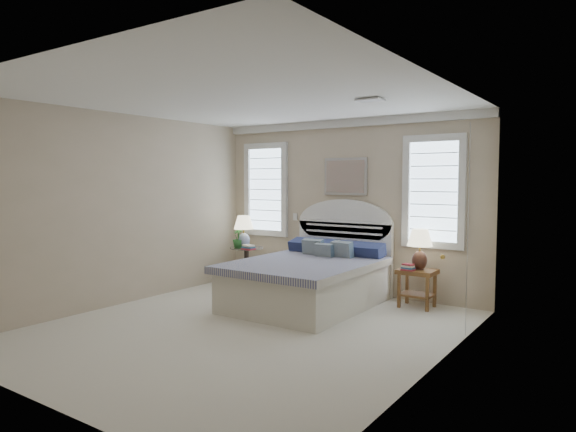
% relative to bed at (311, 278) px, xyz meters
% --- Properties ---
extents(floor, '(4.50, 5.00, 0.01)m').
position_rel_bed_xyz_m(floor, '(0.00, -1.46, -0.39)').
color(floor, beige).
rests_on(floor, ground).
extents(ceiling, '(4.50, 5.00, 0.01)m').
position_rel_bed_xyz_m(ceiling, '(0.00, -1.46, 2.31)').
color(ceiling, white).
rests_on(ceiling, wall_back).
extents(wall_back, '(4.50, 0.02, 2.70)m').
position_rel_bed_xyz_m(wall_back, '(0.00, 1.04, 0.96)').
color(wall_back, tan).
rests_on(wall_back, floor).
extents(wall_left, '(0.02, 5.00, 2.70)m').
position_rel_bed_xyz_m(wall_left, '(-2.25, -1.46, 0.96)').
color(wall_left, tan).
rests_on(wall_left, floor).
extents(wall_right, '(0.02, 5.00, 2.70)m').
position_rel_bed_xyz_m(wall_right, '(2.25, -1.46, 0.96)').
color(wall_right, tan).
rests_on(wall_right, floor).
extents(crown_molding, '(4.50, 0.08, 0.12)m').
position_rel_bed_xyz_m(crown_molding, '(0.00, 1.00, 2.25)').
color(crown_molding, silver).
rests_on(crown_molding, wall_back).
extents(hvac_vent, '(0.30, 0.20, 0.02)m').
position_rel_bed_xyz_m(hvac_vent, '(1.20, -0.66, 2.29)').
color(hvac_vent, '#B2B2B2').
rests_on(hvac_vent, ceiling).
extents(switch_plate, '(0.08, 0.01, 0.12)m').
position_rel_bed_xyz_m(switch_plate, '(-0.95, 1.03, 0.76)').
color(switch_plate, silver).
rests_on(switch_plate, wall_back).
extents(window_left, '(0.90, 0.06, 1.60)m').
position_rel_bed_xyz_m(window_left, '(-1.55, 1.02, 1.21)').
color(window_left, silver).
rests_on(window_left, wall_back).
extents(window_right, '(0.90, 0.06, 1.60)m').
position_rel_bed_xyz_m(window_right, '(1.40, 1.02, 1.21)').
color(window_right, silver).
rests_on(window_right, wall_back).
extents(painting, '(0.74, 0.04, 0.58)m').
position_rel_bed_xyz_m(painting, '(0.00, 1.00, 1.43)').
color(painting, silver).
rests_on(painting, wall_back).
extents(closet_door, '(0.02, 1.80, 2.40)m').
position_rel_bed_xyz_m(closet_door, '(2.23, -0.26, 0.81)').
color(closet_door, white).
rests_on(closet_door, floor).
extents(bed, '(1.72, 2.28, 1.47)m').
position_rel_bed_xyz_m(bed, '(0.00, 0.00, 0.00)').
color(bed, silver).
rests_on(bed, floor).
extents(side_table_left, '(0.56, 0.56, 0.63)m').
position_rel_bed_xyz_m(side_table_left, '(-1.65, 0.59, 0.00)').
color(side_table_left, black).
rests_on(side_table_left, floor).
extents(nightstand_right, '(0.50, 0.40, 0.53)m').
position_rel_bed_xyz_m(nightstand_right, '(1.30, 0.69, 0.00)').
color(nightstand_right, brown).
rests_on(nightstand_right, floor).
extents(floor_pot, '(0.46, 0.46, 0.36)m').
position_rel_bed_xyz_m(floor_pot, '(-1.72, 0.53, -0.21)').
color(floor_pot, black).
rests_on(floor_pot, floor).
extents(lamp_left, '(0.35, 0.35, 0.54)m').
position_rel_bed_xyz_m(lamp_left, '(-1.67, 0.55, 0.57)').
color(lamp_left, silver).
rests_on(lamp_left, side_table_left).
extents(lamp_right, '(0.42, 0.42, 0.57)m').
position_rel_bed_xyz_m(lamp_right, '(1.32, 0.71, 0.49)').
color(lamp_right, black).
rests_on(lamp_right, nightstand_right).
extents(potted_plant, '(0.23, 0.23, 0.34)m').
position_rel_bed_xyz_m(potted_plant, '(-1.72, 0.47, 0.41)').
color(potted_plant, '#33722D').
rests_on(potted_plant, side_table_left).
extents(books_left, '(0.22, 0.17, 0.08)m').
position_rel_bed_xyz_m(books_left, '(-1.43, 0.37, 0.28)').
color(books_left, maroon).
rests_on(books_left, side_table_left).
extents(books_right, '(0.19, 0.15, 0.09)m').
position_rel_bed_xyz_m(books_right, '(1.22, 0.54, 0.19)').
color(books_right, maroon).
rests_on(books_right, nightstand_right).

